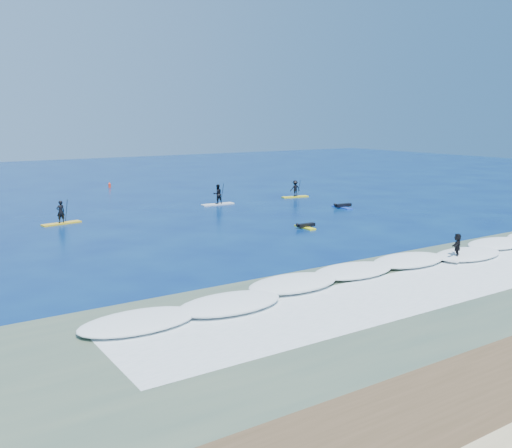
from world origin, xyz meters
TOP-DOWN VIEW (x-y plane):
  - ground at (0.00, 0.00)m, footprint 160.00×160.00m
  - shallow_water at (0.00, -14.00)m, footprint 90.00×13.00m
  - breaking_wave at (0.00, -10.00)m, footprint 40.00×6.00m
  - whitewater at (0.00, -13.00)m, footprint 34.00×5.00m
  - sup_paddler_left at (-11.73, 12.96)m, footprint 3.01×1.18m
  - sup_paddler_center at (2.88, 14.82)m, footprint 3.12×0.88m
  - sup_paddler_right at (11.81, 14.83)m, footprint 2.86×1.09m
  - prone_paddler_near at (2.63, 1.59)m, footprint 1.61×2.04m
  - prone_paddler_far at (11.19, 7.13)m, footprint 1.84×2.35m
  - wave_surfer at (3.67, -10.69)m, footprint 2.01×1.39m
  - marker_buoy at (-1.10, 32.64)m, footprint 0.29×0.29m

SIDE VIEW (x-z plane):
  - ground at x=0.00m, z-range 0.00..0.00m
  - breaking_wave at x=0.00m, z-range -0.15..0.15m
  - whitewater at x=0.00m, z-range -0.01..0.01m
  - shallow_water at x=0.00m, z-range 0.00..0.01m
  - prone_paddler_near at x=2.63m, z-range -0.07..0.35m
  - prone_paddler_far at x=11.19m, z-range -0.08..0.41m
  - marker_buoy at x=-1.10m, z-range -0.04..0.64m
  - sup_paddler_left at x=-11.73m, z-range -0.39..1.67m
  - sup_paddler_right at x=11.81m, z-range -0.21..1.74m
  - sup_paddler_center at x=2.88m, z-range -0.28..1.90m
  - wave_surfer at x=3.67m, z-range 0.10..1.53m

